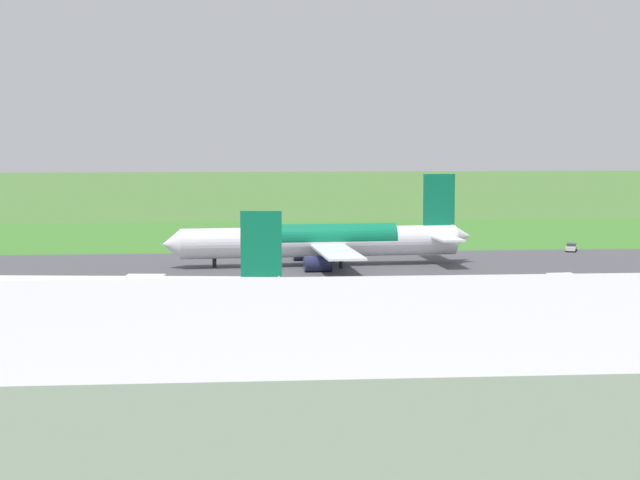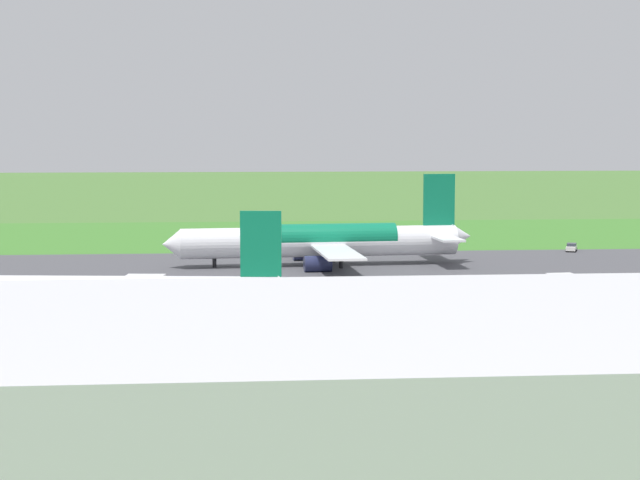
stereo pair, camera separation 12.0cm
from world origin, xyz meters
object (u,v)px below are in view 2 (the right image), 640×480
(airliner_parked_mid, at_px, (110,294))
(no_stopping_sign, at_px, (344,232))
(airliner_main, at_px, (322,241))
(traffic_cone_orange, at_px, (317,238))
(service_truck_baggage, at_px, (565,282))
(service_car_followme, at_px, (572,247))
(terminal_building, at_px, (399,451))

(airliner_parked_mid, height_order, no_stopping_sign, airliner_parked_mid)
(airliner_main, xyz_separation_m, no_stopping_sign, (-8.53, -44.37, -2.93))
(no_stopping_sign, relative_size, traffic_cone_orange, 4.32)
(airliner_parked_mid, xyz_separation_m, service_truck_baggage, (-62.89, -20.11, -2.38))
(airliner_main, xyz_separation_m, service_truck_baggage, (-32.91, 31.10, -2.95))
(service_car_followme, relative_size, no_stopping_sign, 1.92)
(service_car_followme, bearing_deg, no_stopping_sign, -33.90)
(service_car_followme, relative_size, traffic_cone_orange, 8.31)
(airliner_parked_mid, distance_m, terminal_building, 77.29)
(no_stopping_sign, height_order, traffic_cone_orange, no_stopping_sign)
(service_car_followme, bearing_deg, terminal_building, 68.17)
(terminal_building, xyz_separation_m, service_truck_baggage, (-39.63, -93.72, -6.14))
(airliner_parked_mid, distance_m, service_car_followme, 104.82)
(airliner_parked_mid, relative_size, service_truck_baggage, 7.94)
(service_car_followme, xyz_separation_m, traffic_cone_orange, (47.50, -26.07, -0.57))
(airliner_main, bearing_deg, airliner_parked_mid, 59.66)
(airliner_main, height_order, terminal_building, terminal_building)
(airliner_main, distance_m, traffic_cone_orange, 42.88)
(terminal_building, bearing_deg, service_car_followme, -111.83)
(service_car_followme, bearing_deg, airliner_main, 18.34)
(no_stopping_sign, bearing_deg, airliner_parked_mid, 68.06)
(service_truck_baggage, bearing_deg, airliner_main, -43.38)
(airliner_main, relative_size, airliner_parked_mid, 1.14)
(service_truck_baggage, xyz_separation_m, service_car_followme, (-17.01, -47.66, -0.56))
(terminal_building, height_order, traffic_cone_orange, terminal_building)
(no_stopping_sign, bearing_deg, traffic_cone_orange, 16.02)
(airliner_main, bearing_deg, no_stopping_sign, -100.88)
(terminal_building, xyz_separation_m, service_car_followme, (-56.65, -141.38, -6.70))
(terminal_building, height_order, service_car_followme, terminal_building)
(airliner_parked_mid, height_order, service_truck_baggage, airliner_parked_mid)
(airliner_main, relative_size, terminal_building, 0.59)
(service_car_followme, bearing_deg, service_truck_baggage, 70.35)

